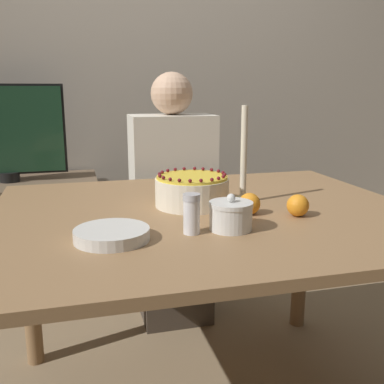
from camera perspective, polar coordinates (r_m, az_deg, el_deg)
wall_behind at (r=2.78m, az=-6.54°, el=15.90°), size 8.00×0.05×2.60m
dining_table at (r=1.50m, az=2.10°, el=-6.29°), size 1.37×1.13×0.77m
cake at (r=1.51m, az=0.00°, el=0.15°), size 0.25×0.25×0.11m
sugar_bowl at (r=1.26m, az=5.01°, el=-2.99°), size 0.12×0.12×0.10m
sugar_shaker at (r=1.22m, az=-0.06°, el=-2.76°), size 0.05×0.05×0.11m
plate_stack at (r=1.19m, az=-10.15°, el=-5.33°), size 0.20×0.20×0.03m
candle at (r=1.55m, az=6.56°, el=3.72°), size 0.05×0.05×0.33m
orange_fruit_0 at (r=1.42m, az=7.31°, el=-1.49°), size 0.07×0.07×0.07m
orange_fruit_1 at (r=1.43m, az=13.29°, el=-1.67°), size 0.07×0.07×0.07m
person_man_blue_shirt at (r=2.25m, az=-2.44°, el=-2.99°), size 0.40×0.34×1.23m
side_cabinet at (r=2.60m, az=-21.44°, el=-6.18°), size 0.88×0.52×0.69m
tv_monitor at (r=2.48m, az=-22.59°, el=7.07°), size 0.59×0.10×0.50m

